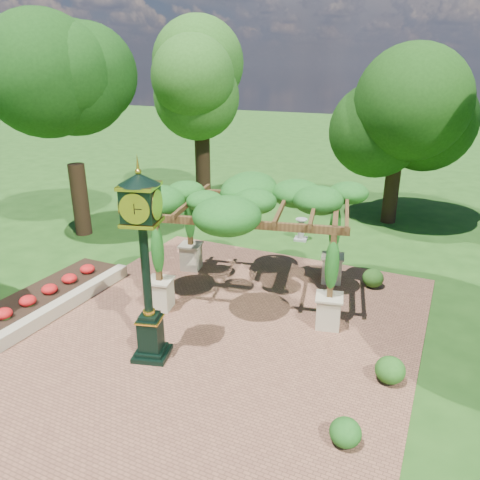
% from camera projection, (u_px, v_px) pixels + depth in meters
% --- Properties ---
extents(ground, '(120.00, 120.00, 0.00)m').
position_uv_depth(ground, '(197.00, 356.00, 11.48)').
color(ground, '#1E4714').
rests_on(ground, ground).
extents(brick_plaza, '(10.00, 12.00, 0.04)m').
position_uv_depth(brick_plaza, '(216.00, 335.00, 12.32)').
color(brick_plaza, brown).
rests_on(brick_plaza, ground).
extents(border_wall, '(0.35, 5.00, 0.40)m').
position_uv_depth(border_wall, '(69.00, 302.00, 13.66)').
color(border_wall, '#C6B793').
rests_on(border_wall, ground).
extents(flower_bed, '(1.50, 5.00, 0.36)m').
position_uv_depth(flower_bed, '(46.00, 297.00, 14.02)').
color(flower_bed, red).
rests_on(flower_bed, ground).
extents(pedestal_clock, '(1.13, 1.13, 4.63)m').
position_uv_depth(pedestal_clock, '(144.00, 252.00, 10.47)').
color(pedestal_clock, black).
rests_on(pedestal_clock, brick_plaza).
extents(pergola, '(6.19, 4.61, 3.50)m').
position_uv_depth(pergola, '(252.00, 206.00, 13.52)').
color(pergola, '#C4B792').
rests_on(pergola, brick_plaza).
extents(sundial, '(0.57, 0.57, 0.91)m').
position_uv_depth(sundial, '(301.00, 231.00, 18.93)').
color(sundial, gray).
rests_on(sundial, ground).
extents(shrub_front, '(0.77, 0.77, 0.54)m').
position_uv_depth(shrub_front, '(345.00, 432.00, 8.68)').
color(shrub_front, '#1D5618').
rests_on(shrub_front, brick_plaza).
extents(shrub_mid, '(0.73, 0.73, 0.60)m').
position_uv_depth(shrub_mid, '(390.00, 370.00, 10.40)').
color(shrub_mid, '#225518').
rests_on(shrub_mid, brick_plaza).
extents(shrub_back, '(0.76, 0.76, 0.60)m').
position_uv_depth(shrub_back, '(373.00, 278.00, 14.88)').
color(shrub_back, '#2A5819').
rests_on(shrub_back, brick_plaza).
extents(tree_west_near, '(4.32, 4.32, 7.65)m').
position_uv_depth(tree_west_near, '(68.00, 105.00, 17.95)').
color(tree_west_near, '#322014').
rests_on(tree_west_near, ground).
extents(tree_west_far, '(3.93, 3.93, 9.16)m').
position_uv_depth(tree_west_far, '(200.00, 75.00, 21.68)').
color(tree_west_far, black).
rests_on(tree_west_far, ground).
extents(tree_north, '(4.25, 4.25, 6.80)m').
position_uv_depth(tree_north, '(400.00, 116.00, 19.64)').
color(tree_north, '#2F1F13').
rests_on(tree_north, ground).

